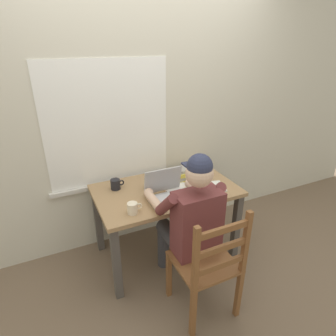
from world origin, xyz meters
TOP-DOWN VIEW (x-y plane):
  - ground_plane at (0.00, 0.00)m, footprint 8.00×8.00m
  - back_wall at (-0.01, 0.45)m, footprint 6.00×0.08m
  - desk at (0.00, 0.00)m, footprint 1.23×0.74m
  - seated_person at (-0.01, -0.44)m, footprint 0.50×0.60m
  - wooden_chair at (-0.01, -0.72)m, footprint 0.42×0.42m
  - laptop at (-0.05, -0.14)m, footprint 0.33×0.28m
  - computer_mouse at (0.22, -0.18)m, footprint 0.06×0.10m
  - coffee_mug_white at (-0.38, -0.25)m, footprint 0.12×0.08m
  - coffee_mug_dark at (-0.13, 0.06)m, footprint 0.12×0.08m
  - coffee_mug_spare at (-0.40, 0.18)m, footprint 0.12×0.08m
  - book_stack_main at (0.22, 0.09)m, footprint 0.18×0.16m
  - paper_pile_near_laptop at (0.11, -0.08)m, footprint 0.28×0.25m
  - paper_pile_back_corner at (0.36, -0.15)m, footprint 0.28×0.25m

SIDE VIEW (x-z plane):
  - ground_plane at x=0.00m, z-range 0.00..0.00m
  - wooden_chair at x=-0.01m, z-range -0.01..0.91m
  - desk at x=0.00m, z-range 0.25..0.95m
  - seated_person at x=-0.01m, z-range 0.06..1.28m
  - paper_pile_near_laptop at x=0.11m, z-range 0.70..0.71m
  - paper_pile_back_corner at x=0.36m, z-range 0.70..0.71m
  - computer_mouse at x=0.22m, z-range 0.70..0.73m
  - coffee_mug_white at x=-0.38m, z-range 0.70..0.79m
  - coffee_mug_spare at x=-0.40m, z-range 0.70..0.79m
  - coffee_mug_dark at x=-0.13m, z-range 0.70..0.81m
  - laptop at x=-0.05m, z-range 0.64..0.87m
  - book_stack_main at x=0.22m, z-range 0.70..0.81m
  - back_wall at x=-0.01m, z-range 0.00..2.60m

